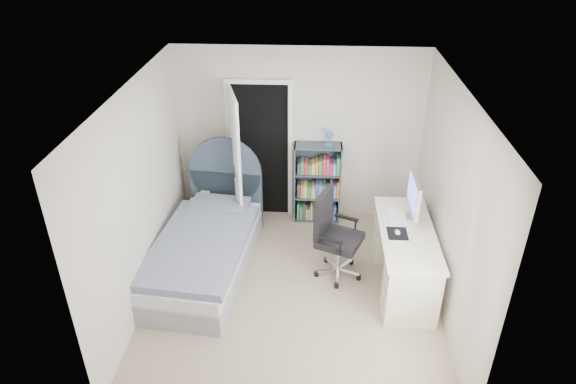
# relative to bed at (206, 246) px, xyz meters

# --- Properties ---
(room_shell) EXTENTS (3.50, 3.70, 2.60)m
(room_shell) POSITION_rel_bed_xyz_m (1.11, -0.42, 0.94)
(room_shell) COLOR gray
(room_shell) RESTS_ON ground
(door) EXTENTS (0.92, 0.80, 2.06)m
(door) POSITION_rel_bed_xyz_m (0.37, 1.11, 0.72)
(door) COLOR black
(door) RESTS_ON ground
(bed) EXTENTS (1.27, 2.32, 1.37)m
(bed) POSITION_rel_bed_xyz_m (0.00, 0.00, 0.00)
(bed) COLOR gray
(bed) RESTS_ON ground
(nightstand) EXTENTS (0.37, 0.37, 0.55)m
(nightstand) POSITION_rel_bed_xyz_m (-0.15, 0.92, 0.05)
(nightstand) COLOR #D6A983
(nightstand) RESTS_ON ground
(floor_lamp) EXTENTS (0.18, 0.18, 1.25)m
(floor_lamp) POSITION_rel_bed_xyz_m (0.22, 1.08, 0.20)
(floor_lamp) COLOR silver
(floor_lamp) RESTS_ON ground
(bookcase) EXTENTS (0.66, 0.28, 1.40)m
(bookcase) POSITION_rel_bed_xyz_m (1.40, 1.24, 0.24)
(bookcase) COLOR #3B4750
(bookcase) RESTS_ON ground
(desk) EXTENTS (0.63, 1.58, 1.30)m
(desk) POSITION_rel_bed_xyz_m (2.44, -0.19, 0.11)
(desk) COLOR #F3F0CB
(desk) RESTS_ON ground
(office_chair) EXTENTS (0.65, 0.65, 1.12)m
(office_chair) POSITION_rel_bed_xyz_m (1.58, -0.02, 0.30)
(office_chair) COLOR silver
(office_chair) RESTS_ON ground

